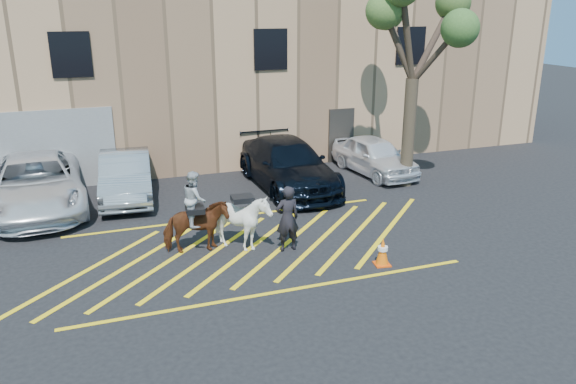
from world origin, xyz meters
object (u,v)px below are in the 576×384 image
object	(u,v)px
car_silver_sedan	(126,176)
car_blue_suv	(288,164)
saddled_white	(243,221)
tree	(416,20)
handler	(287,219)
car_white_pickup	(36,184)
car_white_suv	(374,156)
mounted_bay	(196,220)
traffic_cone	(383,251)

from	to	relation	value
car_silver_sedan	car_blue_suv	size ratio (longest dim) A/B	0.80
saddled_white	tree	bearing A→B (deg)	26.47
handler	tree	xyz separation A→B (m)	(5.91, 3.92, 4.81)
car_white_pickup	handler	bearing A→B (deg)	-45.00
car_white_suv	handler	world-z (taller)	handler
car_silver_sedan	tree	size ratio (longest dim) A/B	0.63
car_blue_suv	car_white_suv	size ratio (longest dim) A/B	1.38
tree	car_white_suv	bearing A→B (deg)	102.67
car_silver_sedan	car_blue_suv	distance (m)	5.53
mounted_bay	tree	size ratio (longest dim) A/B	0.30
saddled_white	traffic_cone	bearing A→B (deg)	-34.81
car_silver_sedan	handler	distance (m)	6.91
car_silver_sedan	car_white_suv	distance (m)	9.17
car_white_suv	saddled_white	xyz separation A→B (m)	(-6.60, -5.16, 0.09)
car_silver_sedan	traffic_cone	bearing A→B (deg)	-48.82
car_white_suv	saddled_white	bearing A→B (deg)	-148.21
mounted_bay	traffic_cone	world-z (taller)	mounted_bay
car_white_pickup	traffic_cone	xyz separation A→B (m)	(8.31, -7.30, -0.48)
car_blue_suv	traffic_cone	world-z (taller)	car_blue_suv
car_white_suv	mounted_bay	size ratio (longest dim) A/B	1.90
car_silver_sedan	car_white_suv	bearing A→B (deg)	2.96
car_white_suv	mounted_bay	xyz separation A→B (m)	(-7.80, -4.92, 0.18)
car_white_pickup	mounted_bay	xyz separation A→B (m)	(4.11, -4.98, 0.05)
car_blue_suv	handler	distance (m)	5.44
mounted_bay	saddled_white	size ratio (longest dim) A/B	1.39
car_white_suv	tree	world-z (taller)	tree
car_blue_suv	tree	xyz separation A→B (m)	(4.07, -1.20, 4.86)
saddled_white	tree	world-z (taller)	tree
car_blue_suv	tree	distance (m)	6.45
saddled_white	traffic_cone	size ratio (longest dim) A/B	2.18
car_white_pickup	mounted_bay	size ratio (longest dim) A/B	2.75
car_white_suv	handler	size ratio (longest dim) A/B	2.36
car_silver_sedan	saddled_white	size ratio (longest dim) A/B	2.90
car_white_pickup	car_white_suv	size ratio (longest dim) A/B	1.45
car_silver_sedan	mounted_bay	world-z (taller)	mounted_bay
car_silver_sedan	tree	bearing A→B (deg)	-6.90
car_blue_suv	tree	world-z (taller)	tree
saddled_white	car_white_pickup	bearing A→B (deg)	135.52
car_blue_suv	handler	xyz separation A→B (m)	(-1.84, -5.12, 0.05)
handler	car_white_pickup	bearing A→B (deg)	-43.41
car_silver_sedan	handler	world-z (taller)	handler
car_white_suv	car_blue_suv	bearing A→B (deg)	-178.82
car_silver_sedan	saddled_white	world-z (taller)	saddled_white
car_blue_suv	mounted_bay	world-z (taller)	mounted_bay
saddled_white	car_white_suv	bearing A→B (deg)	37.99
car_white_pickup	saddled_white	world-z (taller)	car_white_pickup
car_white_suv	tree	bearing A→B (deg)	-83.54
car_blue_suv	mounted_bay	size ratio (longest dim) A/B	2.61
car_white_pickup	tree	bearing A→B (deg)	-11.52
car_silver_sedan	saddled_white	bearing A→B (deg)	-60.07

